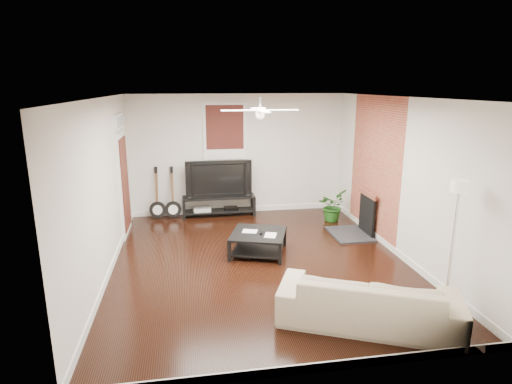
% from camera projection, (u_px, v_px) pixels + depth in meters
% --- Properties ---
extents(room, '(5.01, 6.01, 2.81)m').
position_uv_depth(room, '(260.00, 183.00, 7.01)').
color(room, black).
rests_on(room, ground).
extents(brick_accent, '(0.02, 2.20, 2.80)m').
position_uv_depth(brick_accent, '(374.00, 167.00, 8.36)').
color(brick_accent, '#B04B38').
rests_on(brick_accent, floor).
extents(fireplace, '(0.80, 1.10, 0.92)m').
position_uv_depth(fireplace, '(358.00, 213.00, 8.54)').
color(fireplace, black).
rests_on(fireplace, floor).
extents(window_back, '(1.00, 0.06, 1.30)m').
position_uv_depth(window_back, '(225.00, 132.00, 9.66)').
color(window_back, '#330E0E').
rests_on(window_back, wall_back).
extents(door_left, '(0.08, 1.00, 2.50)m').
position_uv_depth(door_left, '(124.00, 174.00, 8.47)').
color(door_left, white).
rests_on(door_left, wall_left).
extents(tv_stand, '(1.68, 0.45, 0.47)m').
position_uv_depth(tv_stand, '(219.00, 206.00, 9.88)').
color(tv_stand, black).
rests_on(tv_stand, floor).
extents(tv, '(1.51, 0.20, 0.87)m').
position_uv_depth(tv, '(218.00, 178.00, 9.73)').
color(tv, black).
rests_on(tv, tv_stand).
extents(coffee_table, '(1.19, 1.19, 0.40)m').
position_uv_depth(coffee_table, '(258.00, 243.00, 7.66)').
color(coffee_table, black).
rests_on(coffee_table, floor).
extents(sofa, '(2.42, 1.73, 0.66)m').
position_uv_depth(sofa, '(368.00, 300.00, 5.37)').
color(sofa, tan).
rests_on(sofa, floor).
extents(floor_lamp, '(0.40, 0.40, 1.84)m').
position_uv_depth(floor_lamp, '(452.00, 248.00, 5.51)').
color(floor_lamp, white).
rests_on(floor_lamp, floor).
extents(potted_plant, '(0.83, 0.84, 0.71)m').
position_uv_depth(potted_plant, '(332.00, 206.00, 9.47)').
color(potted_plant, '#1D5418').
rests_on(potted_plant, floor).
extents(guitar_left, '(0.40, 0.30, 1.21)m').
position_uv_depth(guitar_left, '(157.00, 193.00, 9.53)').
color(guitar_left, black).
rests_on(guitar_left, floor).
extents(guitar_right, '(0.38, 0.27, 1.21)m').
position_uv_depth(guitar_right, '(172.00, 193.00, 9.56)').
color(guitar_right, black).
rests_on(guitar_right, floor).
extents(ceiling_fan, '(1.24, 1.24, 0.32)m').
position_uv_depth(ceiling_fan, '(260.00, 110.00, 6.71)').
color(ceiling_fan, white).
rests_on(ceiling_fan, ceiling).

